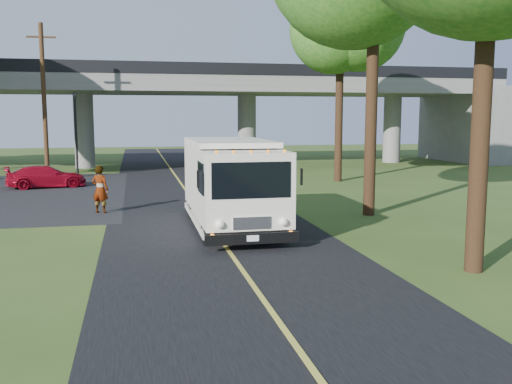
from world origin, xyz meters
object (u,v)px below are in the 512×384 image
object	(u,v)px
tree_right_far	(345,34)
utility_pole	(44,101)
step_van	(231,181)
pedestrian	(100,189)
traffic_signal	(76,125)
red_sedan	(46,177)

from	to	relation	value
tree_right_far	utility_pole	bearing A→B (deg)	166.00
utility_pole	tree_right_far	distance (m)	17.61
step_van	pedestrian	xyz separation A→B (m)	(-4.46, 4.09, -0.67)
tree_right_far	step_van	xyz separation A→B (m)	(-8.58, -12.42, -6.70)
step_van	pedestrian	world-z (taller)	step_van
pedestrian	traffic_signal	bearing A→B (deg)	-53.82
pedestrian	tree_right_far	bearing A→B (deg)	-119.78
step_van	pedestrian	distance (m)	6.09
utility_pole	red_sedan	size ratio (longest dim) A/B	2.23
red_sedan	pedestrian	xyz separation A→B (m)	(3.24, -8.81, 0.35)
traffic_signal	red_sedan	xyz separation A→B (m)	(-1.06, -5.68, -2.62)
utility_pole	red_sedan	bearing A→B (deg)	-83.18
red_sedan	pedestrian	distance (m)	9.40
step_van	red_sedan	bearing A→B (deg)	120.94
utility_pole	tree_right_far	size ratio (longest dim) A/B	0.82
utility_pole	step_van	world-z (taller)	utility_pole
tree_right_far	pedestrian	xyz separation A→B (m)	(-13.03, -8.33, -7.37)
traffic_signal	step_van	bearing A→B (deg)	-70.36
step_van	traffic_signal	bearing A→B (deg)	109.78
traffic_signal	step_van	distance (m)	19.79
tree_right_far	red_sedan	xyz separation A→B (m)	(-16.27, 0.49, -7.72)
tree_right_far	step_van	size ratio (longest dim) A/B	1.56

